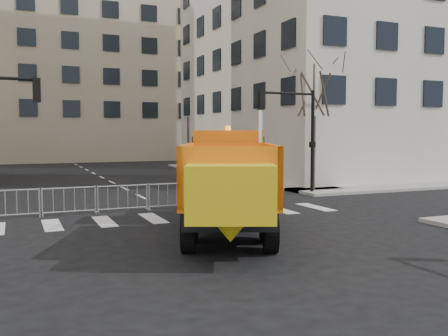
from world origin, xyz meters
name	(u,v)px	position (x,y,z in m)	size (l,w,h in m)	color
ground	(241,246)	(0.00, 0.00, 0.00)	(120.00, 120.00, 0.00)	black
sidewalk_back	(160,204)	(0.00, 8.50, 0.07)	(64.00, 5.00, 0.15)	gray
building_far	(62,61)	(0.00, 52.00, 12.00)	(30.00, 18.00, 24.00)	tan
traffic_light_right	(312,143)	(8.50, 9.50, 2.70)	(0.18, 0.18, 5.40)	black
crowd_barriers	(148,197)	(-0.75, 7.60, 0.55)	(12.60, 0.60, 1.10)	#9EA0A5
street_tree	(313,123)	(9.20, 10.50, 3.75)	(3.00, 3.00, 7.50)	#382B21
plow_truck	(229,179)	(0.35, 1.71, 1.76)	(6.47, 10.47, 3.97)	black
cop_a	(254,184)	(3.60, 6.48, 1.00)	(0.73, 0.48, 2.01)	black
cop_b	(229,187)	(2.67, 7.00, 0.86)	(0.83, 0.65, 1.72)	black
cop_c	(248,186)	(3.58, 7.00, 0.86)	(1.00, 0.42, 1.71)	black
newspaper_box	(214,185)	(2.94, 9.45, 0.70)	(0.45, 0.40, 1.10)	#B31E0D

